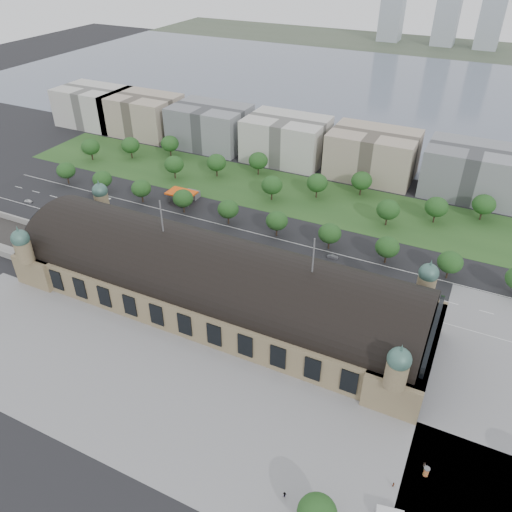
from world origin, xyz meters
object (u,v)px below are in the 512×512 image
at_px(traffic_car_6, 405,295).
at_px(pedestrian_2, 425,465).
at_px(parked_car_0, 126,238).
at_px(parked_car_4, 131,240).
at_px(pedestrian_1, 393,485).
at_px(parked_car_3, 146,245).
at_px(bus_west, 197,247).
at_px(traffic_car_4, 263,254).
at_px(parked_car_6, 167,244).
at_px(parked_car_1, 100,225).
at_px(traffic_car_0, 28,201).
at_px(bus_east, 284,272).
at_px(parked_car_5, 146,238).
at_px(bus_mid, 283,271).
at_px(traffic_car_2, 170,230).
at_px(advertising_column, 426,472).
at_px(traffic_car_5, 333,257).
at_px(traffic_car_3, 214,238).
at_px(pedestrian_4, 285,495).
at_px(petrol_station, 187,194).
at_px(parked_car_2, 141,236).

distance_m(traffic_car_6, pedestrian_2, 70.31).
distance_m(parked_car_0, parked_car_4, 2.50).
distance_m(traffic_car_6, pedestrian_1, 77.67).
xyz_separation_m(parked_car_3, bus_west, (21.35, 6.00, 1.09)).
height_order(traffic_car_4, parked_car_6, parked_car_6).
height_order(traffic_car_4, parked_car_1, parked_car_1).
height_order(traffic_car_0, bus_east, bus_east).
height_order(parked_car_5, parked_car_6, parked_car_6).
bearing_deg(traffic_car_4, bus_mid, 50.13).
distance_m(traffic_car_0, parked_car_6, 84.07).
distance_m(parked_car_4, bus_mid, 69.22).
relative_size(traffic_car_2, bus_west, 0.44).
height_order(bus_east, advertising_column, bus_east).
xyz_separation_m(parked_car_1, bus_west, (49.69, 2.31, 0.93)).
bearing_deg(traffic_car_5, parked_car_0, 99.64).
height_order(parked_car_4, parked_car_5, parked_car_5).
bearing_deg(traffic_car_3, parked_car_0, 110.80).
bearing_deg(parked_car_0, pedestrian_4, 18.38).
xyz_separation_m(traffic_car_0, traffic_car_3, (99.58, 10.05, -0.09)).
bearing_deg(petrol_station, advertising_column, -36.93).
xyz_separation_m(parked_car_0, parked_car_5, (7.42, 4.00, -0.04)).
height_order(traffic_car_2, pedestrian_2, pedestrian_2).
relative_size(traffic_car_3, bus_mid, 0.33).
distance_m(parked_car_2, pedestrian_2, 144.00).
xyz_separation_m(traffic_car_5, bus_west, (-52.93, -19.76, 1.03)).
height_order(traffic_car_6, bus_east, bus_east).
xyz_separation_m(traffic_car_6, parked_car_6, (-98.80, -9.51, 0.08)).
bearing_deg(petrol_station, bus_west, -52.91).
relative_size(petrol_station, traffic_car_6, 2.91).
relative_size(parked_car_4, pedestrian_4, 2.31).
distance_m(traffic_car_6, bus_east, 45.92).
distance_m(bus_west, pedestrian_1, 120.25).
height_order(parked_car_0, parked_car_2, parked_car_2).
relative_size(traffic_car_5, bus_east, 0.37).
xyz_separation_m(parked_car_4, bus_east, (69.45, 6.00, 0.99)).
bearing_deg(traffic_car_0, parked_car_3, 82.41).
relative_size(parked_car_5, bus_east, 0.44).
relative_size(traffic_car_4, bus_mid, 0.32).
xyz_separation_m(parked_car_3, advertising_column, (126.31, -56.37, 0.84)).
relative_size(parked_car_3, pedestrian_1, 2.21).
xyz_separation_m(traffic_car_4, traffic_car_6, (58.55, -1.25, -0.07)).
height_order(parked_car_1, parked_car_6, parked_car_1).
bearing_deg(parked_car_6, traffic_car_4, 80.62).
bearing_deg(parked_car_0, traffic_car_2, 102.94).
distance_m(parked_car_3, advertising_column, 138.32).
bearing_deg(advertising_column, pedestrian_4, -144.81).
bearing_deg(traffic_car_4, parked_car_4, -80.68).
xyz_separation_m(traffic_car_5, pedestrian_1, (45.54, -88.77, 0.15)).
bearing_deg(advertising_column, parked_car_1, 158.77).
bearing_deg(parked_car_6, traffic_car_5, 83.75).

